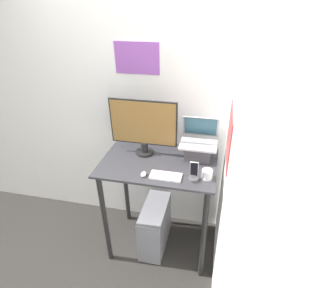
# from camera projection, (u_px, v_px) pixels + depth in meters

# --- Properties ---
(ground_plane) EXTENTS (12.00, 12.00, 0.00)m
(ground_plane) POSITION_uv_depth(u_px,v_px,m) (153.00, 270.00, 2.45)
(ground_plane) COLOR #2D2B28
(wall_back) EXTENTS (6.00, 0.06, 2.60)m
(wall_back) POSITION_uv_depth(u_px,v_px,m) (168.00, 112.00, 2.43)
(wall_back) COLOR white
(wall_back) RESTS_ON ground_plane
(wall_side_right) EXTENTS (0.06, 6.00, 2.60)m
(wall_side_right) POSITION_uv_depth(u_px,v_px,m) (232.00, 160.00, 1.71)
(wall_side_right) COLOR white
(wall_side_right) RESTS_ON ground_plane
(desk) EXTENTS (0.98, 0.64, 1.01)m
(desk) POSITION_uv_depth(u_px,v_px,m) (159.00, 181.00, 2.33)
(desk) COLOR #333338
(desk) RESTS_ON ground_plane
(laptop) EXTENTS (0.31, 0.28, 0.34)m
(laptop) POSITION_uv_depth(u_px,v_px,m) (198.00, 147.00, 2.23)
(laptop) COLOR #4C4C51
(laptop) RESTS_ON desk
(monitor) EXTENTS (0.58, 0.16, 0.50)m
(monitor) POSITION_uv_depth(u_px,v_px,m) (143.00, 127.00, 2.22)
(monitor) COLOR black
(monitor) RESTS_ON desk
(keyboard) EXTENTS (0.25, 0.11, 0.02)m
(keyboard) POSITION_uv_depth(u_px,v_px,m) (166.00, 176.00, 2.03)
(keyboard) COLOR white
(keyboard) RESTS_ON desk
(mouse) EXTENTS (0.04, 0.07, 0.03)m
(mouse) POSITION_uv_depth(u_px,v_px,m) (144.00, 174.00, 2.04)
(mouse) COLOR white
(mouse) RESTS_ON desk
(cell_phone) EXTENTS (0.08, 0.08, 0.16)m
(cell_phone) POSITION_uv_depth(u_px,v_px,m) (194.00, 175.00, 1.98)
(cell_phone) COLOR #4C4C51
(cell_phone) RESTS_ON desk
(computer_tower) EXTENTS (0.22, 0.51, 0.48)m
(computer_tower) POSITION_uv_depth(u_px,v_px,m) (155.00, 226.00, 2.60)
(computer_tower) COLOR gray
(computer_tower) RESTS_ON ground_plane
(mug) EXTENTS (0.08, 0.08, 0.08)m
(mug) POSITION_uv_depth(u_px,v_px,m) (207.00, 174.00, 2.00)
(mug) COLOR white
(mug) RESTS_ON desk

